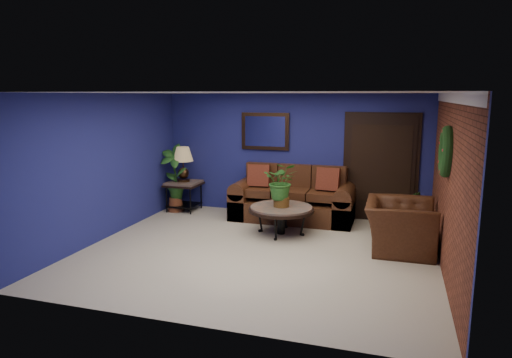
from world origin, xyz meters
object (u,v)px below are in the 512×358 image
(sofa, at_px, (293,201))
(end_table, at_px, (184,188))
(side_chair, at_px, (294,196))
(table_lamp, at_px, (183,160))
(coffee_table, at_px, (281,210))
(armchair, at_px, (400,226))

(sofa, relative_size, end_table, 3.45)
(sofa, relative_size, side_chair, 2.89)
(end_table, height_order, side_chair, side_chair)
(sofa, xyz_separation_m, side_chair, (0.00, 0.02, 0.12))
(side_chair, bearing_deg, sofa, -88.62)
(end_table, xyz_separation_m, table_lamp, (-0.00, 0.00, 0.61))
(side_chair, bearing_deg, coffee_table, -81.21)
(end_table, bearing_deg, side_chair, 1.45)
(armchair, bearing_deg, sofa, 56.19)
(end_table, relative_size, armchair, 0.57)
(end_table, relative_size, table_lamp, 0.97)
(sofa, height_order, table_lamp, table_lamp)
(end_table, height_order, table_lamp, table_lamp)
(coffee_table, height_order, armchair, armchair)
(armchair, bearing_deg, coffee_table, 81.66)
(sofa, xyz_separation_m, armchair, (2.05, -1.35, 0.04))
(sofa, relative_size, coffee_table, 2.05)
(table_lamp, xyz_separation_m, side_chair, (2.41, 0.06, -0.63))
(coffee_table, distance_m, table_lamp, 2.71)
(coffee_table, xyz_separation_m, armchair, (2.03, -0.28, -0.05))
(sofa, xyz_separation_m, end_table, (-2.40, -0.04, 0.13))
(side_chair, height_order, armchair, side_chair)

